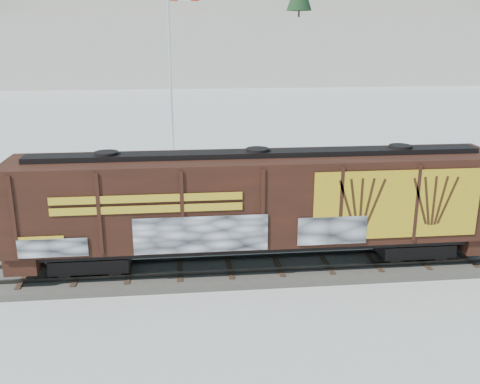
{
  "coord_description": "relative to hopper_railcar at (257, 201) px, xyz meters",
  "views": [
    {
      "loc": [
        -1.72,
        -19.97,
        9.4
      ],
      "look_at": [
        0.77,
        3.0,
        2.5
      ],
      "focal_mm": 40.0,
      "sensor_mm": 36.0,
      "label": 1
    }
  ],
  "objects": [
    {
      "name": "ground",
      "position": [
        -1.13,
        0.01,
        -2.99
      ],
      "size": [
        500.0,
        500.0,
        0.0
      ],
      "primitive_type": "plane",
      "color": "white",
      "rests_on": "ground"
    },
    {
      "name": "rail_track",
      "position": [
        -1.13,
        0.01,
        -2.85
      ],
      "size": [
        50.0,
        3.4,
        0.43
      ],
      "color": "#59544C",
      "rests_on": "ground"
    },
    {
      "name": "parking_strip",
      "position": [
        -1.13,
        7.51,
        -2.98
      ],
      "size": [
        40.0,
        8.0,
        0.03
      ],
      "primitive_type": "cube",
      "color": "white",
      "rests_on": "ground"
    },
    {
      "name": "hillside",
      "position": [
        -1.18,
        139.8,
        11.38
      ],
      "size": [
        360.0,
        110.0,
        93.0
      ],
      "color": "white",
      "rests_on": "ground"
    },
    {
      "name": "hopper_railcar",
      "position": [
        0.0,
        0.0,
        0.0
      ],
      "size": [
        19.05,
        3.06,
        4.6
      ],
      "color": "black",
      "rests_on": "rail_track"
    },
    {
      "name": "flagpole",
      "position": [
        -3.38,
        13.85,
        1.66
      ],
      "size": [
        2.3,
        0.9,
        12.42
      ],
      "color": "silver",
      "rests_on": "ground"
    },
    {
      "name": "car_silver",
      "position": [
        -9.05,
        6.29,
        -2.28
      ],
      "size": [
        4.08,
        1.87,
        1.36
      ],
      "primitive_type": "imported",
      "rotation": [
        0.0,
        0.0,
        1.5
      ],
      "color": "#ACAEB3",
      "rests_on": "parking_strip"
    },
    {
      "name": "car_white",
      "position": [
        -0.49,
        6.53,
        -2.12
      ],
      "size": [
        5.42,
        2.96,
        1.69
      ],
      "primitive_type": "imported",
      "rotation": [
        0.0,
        0.0,
        1.81
      ],
      "color": "white",
      "rests_on": "parking_strip"
    },
    {
      "name": "car_dark",
      "position": [
        8.93,
        7.18,
        -2.26
      ],
      "size": [
        5.22,
        3.28,
        1.41
      ],
      "primitive_type": "imported",
      "rotation": [
        0.0,
        0.0,
        1.28
      ],
      "color": "#21242A",
      "rests_on": "parking_strip"
    }
  ]
}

